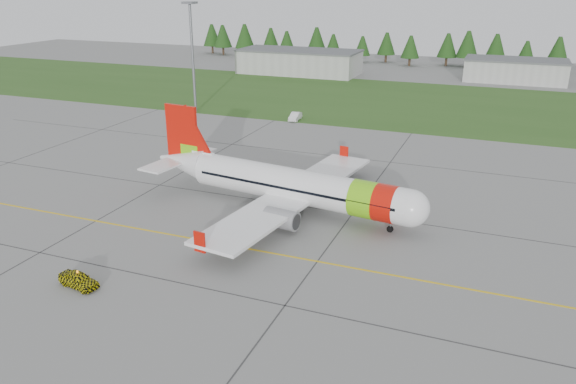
% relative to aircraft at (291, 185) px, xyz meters
% --- Properties ---
extents(ground, '(320.00, 320.00, 0.00)m').
position_rel_aircraft_xyz_m(ground, '(-3.39, -18.42, -2.98)').
color(ground, gray).
rests_on(ground, ground).
extents(aircraft, '(34.02, 31.63, 10.33)m').
position_rel_aircraft_xyz_m(aircraft, '(0.00, 0.00, 0.00)').
color(aircraft, white).
rests_on(aircraft, ground).
extents(follow_me_car, '(1.55, 1.74, 3.83)m').
position_rel_aircraft_xyz_m(follow_me_car, '(-10.57, -22.03, -1.06)').
color(follow_me_car, '#D3CB0B').
rests_on(follow_me_car, ground).
extents(service_van, '(1.65, 1.58, 4.39)m').
position_rel_aircraft_xyz_m(service_van, '(-14.89, 40.16, -0.79)').
color(service_van, silver).
rests_on(service_van, ground).
extents(grass_strip, '(320.00, 50.00, 0.03)m').
position_rel_aircraft_xyz_m(grass_strip, '(-3.39, 63.58, -2.97)').
color(grass_strip, '#30561E').
rests_on(grass_strip, ground).
extents(taxi_guideline, '(120.00, 0.25, 0.02)m').
position_rel_aircraft_xyz_m(taxi_guideline, '(-3.39, -10.42, -2.97)').
color(taxi_guideline, gold).
rests_on(taxi_guideline, ground).
extents(hangar_west, '(32.00, 14.00, 6.00)m').
position_rel_aircraft_xyz_m(hangar_west, '(-33.39, 91.58, 0.02)').
color(hangar_west, '#A8A8A3').
rests_on(hangar_west, ground).
extents(hangar_east, '(24.00, 12.00, 5.20)m').
position_rel_aircraft_xyz_m(hangar_east, '(21.61, 99.58, -0.38)').
color(hangar_east, '#A8A8A3').
rests_on(hangar_east, ground).
extents(floodlight_mast, '(0.50, 0.50, 20.00)m').
position_rel_aircraft_xyz_m(floodlight_mast, '(-35.39, 39.58, 7.02)').
color(floodlight_mast, slate).
rests_on(floodlight_mast, ground).
extents(treeline, '(160.00, 8.00, 10.00)m').
position_rel_aircraft_xyz_m(treeline, '(-3.39, 119.58, 2.02)').
color(treeline, '#1C3F14').
rests_on(treeline, ground).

